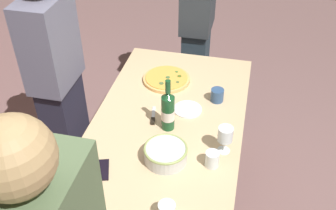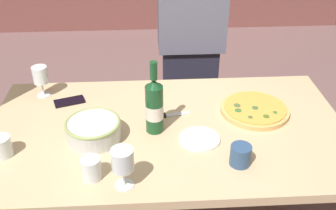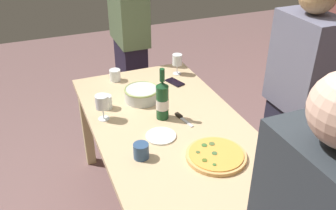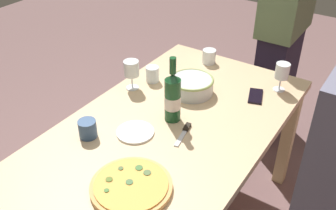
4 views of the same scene
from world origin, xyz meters
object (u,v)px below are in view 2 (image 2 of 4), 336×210
Objects in this scene: dining_table at (168,144)px; side_plate at (200,139)px; cup_amber at (240,155)px; person_host at (191,43)px; cup_ceramic at (91,169)px; pizza_knife at (167,115)px; serving_bowl at (93,129)px; wine_glass_by_bottle at (123,162)px; wine_glass_near_pizza at (40,76)px; cell_phone at (69,101)px; cup_spare at (1,146)px; pizza at (255,110)px; wine_bottle at (154,106)px.

side_plate reaches higher than dining_table.
person_host is at bearing 94.36° from cup_amber.
cup_ceramic reaches higher than pizza_knife.
pizza_knife is at bearing 52.66° from cup_ceramic.
serving_bowl is (-0.32, -0.06, 0.14)m from dining_table.
cup_amber is at bearing 12.03° from wine_glass_by_bottle.
cell_phone is at bearing -29.06° from wine_glass_near_pizza.
person_host reaches higher than cup_amber.
wine_glass_near_pizza is at bearing 152.15° from dining_table.
wine_glass_by_bottle is at bearing -140.16° from side_plate.
cup_ceramic reaches higher than cup_spare.
cup_spare is at bearing -167.56° from dining_table.
pizza_knife is (0.18, 0.45, -0.11)m from wine_glass_by_bottle.
serving_bowl is at bearing -154.52° from pizza_knife.
wine_glass_near_pizza is 0.90× the size of side_plate.
person_host is at bearing 75.34° from pizza_knife.
pizza_knife is at bearing 67.88° from wine_glass_by_bottle.
side_plate is at bearing 130.09° from cup_amber.
cup_ceramic is at bearing -134.74° from dining_table.
cell_phone is (-0.89, 0.14, -0.01)m from pizza.
cell_phone is (-0.74, 0.51, -0.04)m from cup_amber.
pizza is at bearing 29.78° from cup_ceramic.
person_host is (0.06, 0.90, 0.05)m from side_plate.
cup_spare reaches higher than pizza_knife.
wine_bottle is 0.36m from wine_glass_by_bottle.
cup_ceramic is 0.51× the size of pizza_knife.
dining_table is 18.76× the size of cup_spare.
wine_bottle reaches higher than pizza.
wine_glass_by_bottle is 0.54m from cup_spare.
pizza_knife is (0.00, 0.09, 0.10)m from dining_table.
pizza is at bearing 12.69° from serving_bowl.
person_host is (0.19, 0.71, 0.05)m from pizza_knife.
cup_ceramic is at bearing -150.22° from pizza.
dining_table is 4.97× the size of pizza.
side_plate is (0.81, 0.05, -0.04)m from cup_spare.
serving_bowl is 0.33m from wine_glass_by_bottle.
cup_spare is 0.49× the size of pizza_knife.
serving_bowl is at bearing -169.77° from wine_bottle.
side_plate is (0.31, 0.26, -0.11)m from wine_glass_by_bottle.
wine_glass_near_pizza is 0.70m from cup_ceramic.
pizza is 1.83× the size of side_plate.
person_host is (-0.08, 1.06, 0.02)m from cup_amber.
serving_bowl is 0.62m from cup_amber.
wine_glass_by_bottle is (0.43, -0.68, 0.00)m from wine_glass_near_pizza.
cup_ceramic is (-0.72, -0.41, 0.03)m from pizza.
cup_spare is (-0.36, -0.09, -0.01)m from serving_bowl.
cup_amber is 0.99× the size of cup_spare.
wine_glass_near_pizza is at bearing 122.28° from wine_glass_by_bottle.
cup_amber is 0.22m from side_plate.
cup_spare reaches higher than pizza.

